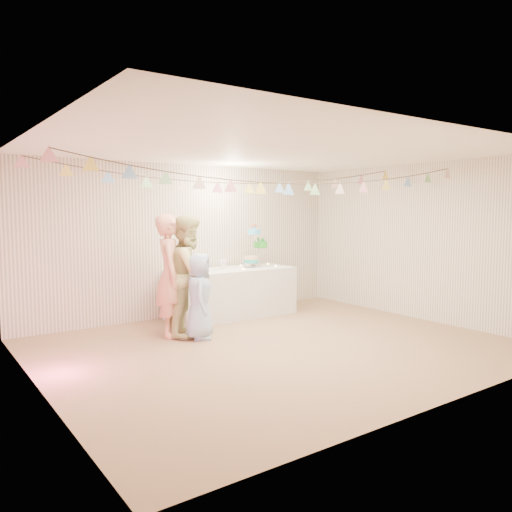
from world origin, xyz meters
TOP-DOWN VIEW (x-y plane):
  - floor at (0.00, 0.00)m, footprint 6.00×6.00m
  - ceiling at (0.00, 0.00)m, footprint 6.00×6.00m
  - back_wall at (0.00, 2.50)m, footprint 6.00×6.00m
  - front_wall at (0.00, -2.50)m, footprint 6.00×6.00m
  - left_wall at (-3.00, 0.00)m, footprint 5.00×5.00m
  - right_wall at (3.00, 0.00)m, footprint 5.00×5.00m
  - table at (0.52, 1.98)m, footprint 2.19×0.88m
  - cake_stand at (1.07, 2.03)m, footprint 0.63×0.37m
  - cake_bottom at (0.92, 1.97)m, footprint 0.31×0.31m
  - cake_middle at (1.25, 2.12)m, footprint 0.27×0.27m
  - cake_top_tier at (1.01, 2.00)m, footprint 0.25×0.25m
  - platter at (-0.04, 1.93)m, footprint 0.33×0.33m
  - posy at (0.39, 2.03)m, footprint 0.15×0.15m
  - person_adult_a at (-0.93, 1.34)m, footprint 0.67×0.77m
  - person_adult_b at (-0.67, 1.26)m, footprint 1.06×1.08m
  - person_child at (-0.67, 0.96)m, footprint 0.63×0.71m
  - bunting_back at (0.00, 1.10)m, footprint 5.60×1.10m
  - bunting_front at (0.00, -0.20)m, footprint 5.60×0.90m
  - tealight_0 at (-0.28, 1.83)m, footprint 0.04×0.04m
  - tealight_1 at (0.17, 2.16)m, footprint 0.04×0.04m
  - tealight_2 at (0.62, 1.76)m, footprint 0.04×0.04m
  - tealight_3 at (0.87, 2.20)m, footprint 0.04×0.04m
  - tealight_4 at (1.34, 1.80)m, footprint 0.04×0.04m
  - tealight_5 at (1.42, 2.13)m, footprint 0.04×0.04m

SIDE VIEW (x-z plane):
  - floor at x=0.00m, z-range 0.00..0.00m
  - table at x=0.52m, z-range 0.00..0.82m
  - person_child at x=-0.67m, z-range 0.00..1.22m
  - platter at x=-0.04m, z-range 0.75..0.77m
  - posy at x=0.39m, z-range 0.75..0.92m
  - cake_bottom at x=0.92m, z-range 0.76..0.91m
  - tealight_0 at x=-0.28m, z-range 0.82..0.85m
  - tealight_1 at x=0.17m, z-range 0.82..0.85m
  - tealight_2 at x=0.62m, z-range 0.82..0.85m
  - tealight_3 at x=0.87m, z-range 0.82..0.85m
  - tealight_4 at x=1.34m, z-range 0.82..0.85m
  - tealight_5 at x=1.42m, z-range 0.82..0.85m
  - person_adult_b at x=-0.67m, z-range 0.00..1.76m
  - person_adult_a at x=-0.93m, z-range 0.00..1.77m
  - cake_stand at x=1.07m, z-range 0.75..1.45m
  - cake_middle at x=1.25m, z-range 1.00..1.22m
  - back_wall at x=0.00m, z-range 1.30..1.30m
  - front_wall at x=0.00m, z-range 1.30..1.30m
  - left_wall at x=-3.00m, z-range 1.30..1.30m
  - right_wall at x=3.00m, z-range 1.30..1.30m
  - cake_top_tier at x=1.01m, z-range 1.28..1.47m
  - bunting_front at x=0.00m, z-range 2.14..2.50m
  - bunting_back at x=0.00m, z-range 2.15..2.55m
  - ceiling at x=0.00m, z-range 2.60..2.60m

